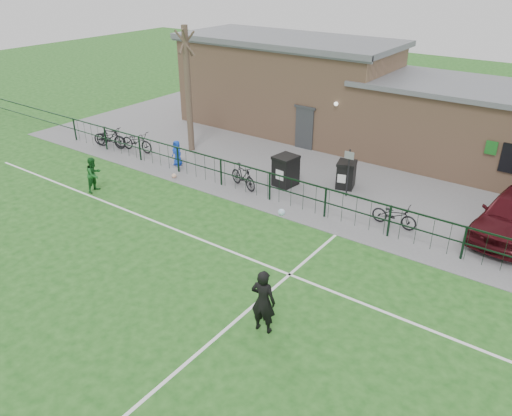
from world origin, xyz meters
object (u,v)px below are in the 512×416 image
Objects in this scene: spectator_child at (177,153)px; bicycle_b at (110,137)px; outfield_player at (94,174)px; wheelie_bin_right at (346,176)px; bicycle_a at (110,137)px; bare_tree at (188,91)px; bicycle_e at (394,215)px; bicycle_d at (243,176)px; bicycle_c at (137,141)px; wheelie_bin_left at (286,172)px; sign_post at (348,173)px; ball_ground at (174,176)px.

bicycle_b is at bearing -170.00° from spectator_child.
wheelie_bin_right is at bearing -62.12° from outfield_player.
bicycle_a is 1.54× the size of spectator_child.
bare_tree reaches higher than bicycle_e.
wheelie_bin_right is 0.62× the size of bicycle_d.
bicycle_e is (13.42, 0.07, -0.07)m from bicycle_c.
wheelie_bin_left is 5.42m from spectator_child.
wheelie_bin_right is (8.42, 0.37, -2.45)m from bare_tree.
bicycle_b is at bearing 33.88° from outfield_player.
bare_tree is 6.43m from outfield_player.
sign_post is at bearing -66.81° from outfield_player.
bicycle_e is at bearing 8.65° from ball_ground.
sign_post is 1.20× the size of bicycle_e.
sign_post is 1.68× the size of spectator_child.
sign_post is (0.42, -0.75, 0.47)m from wheelie_bin_right.
wheelie_bin_right is 12.20m from bicycle_b.
outfield_player is (3.65, -3.82, 0.17)m from bicycle_b.
wheelie_bin_left is 0.72× the size of bicycle_d.
outfield_player is at bearing -154.47° from bicycle_a.
bicycle_d is 6.46m from bicycle_e.
bicycle_b is 1.51× the size of spectator_child.
bicycle_c is at bearing -172.77° from sign_post.
sign_post is 10.98m from bicycle_c.
bicycle_b is at bearing -165.30° from wheelie_bin_left.
bicycle_a is at bearing 95.78° from bicycle_c.
bicycle_c is 13.42m from bicycle_e.
bicycle_d reaches higher than ball_ground.
bicycle_a is at bearing -171.69° from spectator_child.
outfield_player reaches higher than bicycle_d.
sign_post reaches higher than ball_ground.
wheelie_bin_left is 0.74× the size of bicycle_e.
spectator_child is at bearing -99.33° from bicycle_b.
bare_tree is at bearing 177.59° from sign_post.
sign_post reaches higher than bicycle_d.
outfield_player is (2.18, -4.26, 0.21)m from bicycle_c.
bicycle_a is at bearing 47.09° from bicycle_b.
wheelie_bin_left reaches higher than wheelie_bin_right.
wheelie_bin_right is at bearing 37.74° from wheelie_bin_left.
outfield_player is at bearing -158.00° from wheelie_bin_right.
bare_tree reaches higher than bicycle_d.
spectator_child is at bearing 127.70° from ball_ground.
wheelie_bin_left is 8.32m from bicycle_c.
wheelie_bin_left is at bearing -59.86° from outfield_player.
outfield_player reaches higher than ball_ground.
bare_tree reaches higher than bicycle_b.
sign_post is 4.33m from bicycle_d.
bicycle_c is (-10.46, -2.13, -0.03)m from wheelie_bin_right.
ball_ground is (5.55, -1.07, -0.40)m from bicycle_a.
outfield_player reaches higher than bicycle_e.
outfield_player is (-4.80, -3.84, 0.21)m from bicycle_d.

